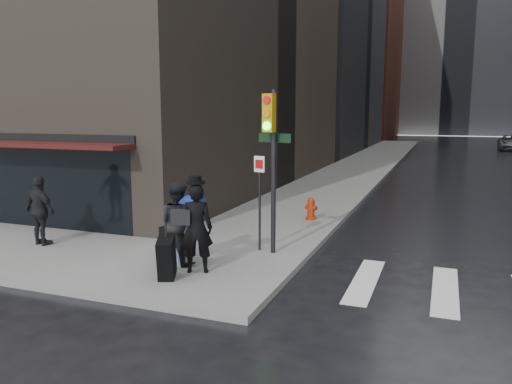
# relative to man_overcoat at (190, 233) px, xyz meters

# --- Properties ---
(ground) EXTENTS (140.00, 140.00, 0.00)m
(ground) POSITION_rel_man_overcoat_xyz_m (-0.01, 0.28, -1.04)
(ground) COLOR black
(ground) RESTS_ON ground
(sidewalk_left) EXTENTS (4.00, 50.00, 0.15)m
(sidewalk_left) POSITION_rel_man_overcoat_xyz_m (-0.01, 27.28, -0.96)
(sidewalk_left) COLOR slate
(sidewalk_left) RESTS_ON ground
(bldg_left_far) EXTENTS (22.00, 20.00, 26.00)m
(bldg_left_far) POSITION_rel_man_overcoat_xyz_m (-13.01, 62.28, 11.96)
(bldg_left_far) COLOR #56291D
(bldg_left_far) RESTS_ON ground
(bldg_distant) EXTENTS (40.00, 12.00, 32.00)m
(bldg_distant) POSITION_rel_man_overcoat_xyz_m (5.99, 78.28, 14.96)
(bldg_distant) COLOR gray
(bldg_distant) RESTS_ON ground
(storefront) EXTENTS (8.40, 1.11, 2.83)m
(storefront) POSITION_rel_man_overcoat_xyz_m (-7.01, 2.17, 0.79)
(storefront) COLOR black
(storefront) RESTS_ON ground
(man_overcoat) EXTENTS (1.07, 1.39, 2.12)m
(man_overcoat) POSITION_rel_man_overcoat_xyz_m (0.00, 0.00, 0.00)
(man_overcoat) COLOR black
(man_overcoat) RESTS_ON ground
(man_jeans) EXTENTS (1.30, 1.00, 1.86)m
(man_jeans) POSITION_rel_man_overcoat_xyz_m (-0.60, 0.56, 0.04)
(man_jeans) COLOR black
(man_jeans) RESTS_ON ground
(man_greycoat) EXTENTS (1.12, 0.65, 1.79)m
(man_greycoat) POSITION_rel_man_overcoat_xyz_m (-4.69, 0.69, 0.01)
(man_greycoat) COLOR black
(man_greycoat) RESTS_ON ground
(traffic_light) EXTENTS (0.96, 0.54, 3.92)m
(traffic_light) POSITION_rel_man_overcoat_xyz_m (1.07, 2.05, 1.64)
(traffic_light) COLOR black
(traffic_light) RESTS_ON ground
(fire_hydrant) EXTENTS (0.41, 0.31, 0.71)m
(fire_hydrant) POSITION_rel_man_overcoat_xyz_m (1.03, 6.13, -0.57)
(fire_hydrant) COLOR #9D2409
(fire_hydrant) RESTS_ON ground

